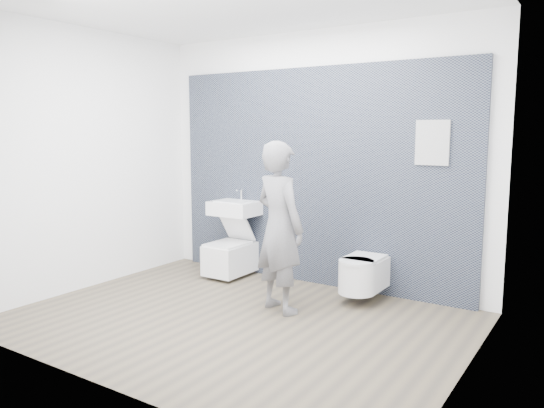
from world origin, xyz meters
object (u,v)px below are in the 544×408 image
Objects in this scene: toilet_rounded at (362,274)px; visitor at (279,227)px; toilet_square at (230,256)px; washbasin at (234,208)px.

visitor is at bearing -129.05° from toilet_rounded.
toilet_square is at bearing -12.87° from visitor.
washbasin reaches higher than toilet_square.
visitor reaches higher than toilet_square.
visitor is (-0.55, -0.68, 0.53)m from toilet_rounded.
toilet_square is 0.45× the size of visitor.
washbasin is at bearing -16.09° from visitor.
washbasin is 0.58m from toilet_square.
washbasin reaches higher than toilet_rounded.
toilet_rounded is 0.38× the size of visitor.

